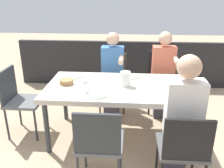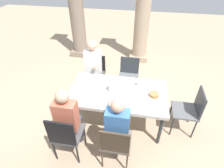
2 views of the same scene
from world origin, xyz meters
name	(u,v)px [view 2 (image 2 of 2)]	position (x,y,z in m)	size (l,w,h in m)	color
ground_plane	(117,119)	(0.00, 0.00, 0.00)	(16.00, 16.00, 0.00)	tan
dining_table	(118,94)	(0.00, 0.00, 0.67)	(1.76, 0.98, 0.73)	beige
chair_west_north	(95,72)	(-0.66, 0.91, 0.50)	(0.44, 0.44, 0.86)	#4F4F50
chair_west_south	(66,134)	(-0.66, -0.91, 0.53)	(0.44, 0.44, 0.93)	#4F4F50
chair_mid_north	(129,74)	(0.12, 0.91, 0.52)	(0.44, 0.44, 0.88)	#5B5E61
chair_mid_south	(116,142)	(0.12, -0.91, 0.52)	(0.44, 0.44, 0.89)	#6A6158
chair_head_east	(190,109)	(1.30, 0.00, 0.53)	(0.44, 0.44, 0.91)	#5B5E61
diner_woman_green	(93,68)	(-0.65, 0.71, 0.72)	(0.35, 0.50, 1.34)	#3F3F4C
diner_man_white	(69,118)	(-0.66, -0.71, 0.68)	(0.35, 0.49, 1.28)	#3F3F4C
diner_guest_third	(118,126)	(0.11, -0.73, 0.67)	(0.35, 0.49, 1.26)	#3F3F4C
stone_column_near	(76,7)	(-1.60, 2.63, 1.45)	(0.55, 0.55, 2.94)	gray
stone_column_centre	(143,14)	(0.27, 2.63, 1.35)	(0.53, 0.53, 2.75)	tan
plate_0	(89,78)	(-0.62, 0.32, 0.74)	(0.21, 0.21, 0.02)	white
fork_0	(82,77)	(-0.77, 0.32, 0.73)	(0.02, 0.17, 0.01)	silver
spoon_0	(97,79)	(-0.47, 0.32, 0.73)	(0.02, 0.17, 0.01)	silver
plate_1	(104,102)	(-0.18, -0.31, 0.74)	(0.21, 0.21, 0.02)	silver
fork_1	(96,101)	(-0.33, -0.31, 0.73)	(0.02, 0.17, 0.01)	silver
spoon_1	(113,103)	(-0.03, -0.31, 0.73)	(0.02, 0.17, 0.01)	silver
plate_2	(131,82)	(0.20, 0.33, 0.74)	(0.21, 0.21, 0.02)	white
wine_glass_2	(139,81)	(0.36, 0.23, 0.85)	(0.07, 0.07, 0.16)	white
fork_2	(123,81)	(0.05, 0.33, 0.73)	(0.02, 0.17, 0.01)	silver
spoon_2	(138,83)	(0.35, 0.33, 0.73)	(0.02, 0.17, 0.01)	silver
plate_3	(152,107)	(0.61, -0.29, 0.74)	(0.25, 0.25, 0.02)	silver
fork_3	(143,106)	(0.46, -0.29, 0.73)	(0.02, 0.17, 0.01)	silver
spoon_3	(161,108)	(0.76, -0.29, 0.73)	(0.02, 0.17, 0.01)	silver
water_pitcher	(112,87)	(-0.10, 0.00, 0.81)	(0.13, 0.13, 0.18)	white
bread_basket	(154,95)	(0.64, -0.01, 0.76)	(0.17, 0.17, 0.06)	#9E7547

